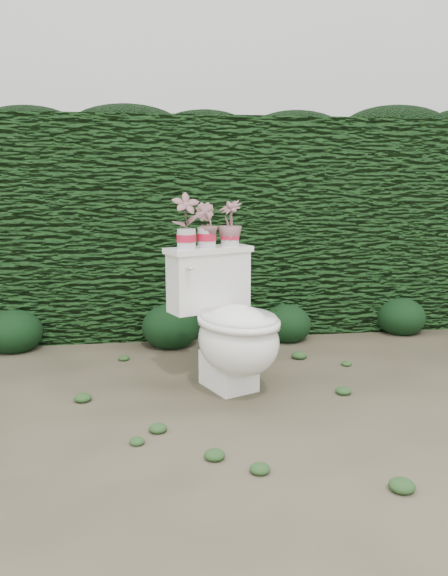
{
  "coord_description": "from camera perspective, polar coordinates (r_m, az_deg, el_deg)",
  "views": [
    {
      "loc": [
        -0.6,
        -2.87,
        1.15
      ],
      "look_at": [
        -0.13,
        0.22,
        0.55
      ],
      "focal_mm": 35.0,
      "sensor_mm": 36.0,
      "label": 1
    }
  ],
  "objects": [
    {
      "name": "liriope_clump_1",
      "position": [
        4.14,
        -20.57,
        -3.81
      ],
      "size": [
        0.38,
        0.38,
        0.31
      ],
      "primitive_type": "ellipsoid",
      "color": "black",
      "rests_on": "ground"
    },
    {
      "name": "liriope_clump_3",
      "position": [
        4.14,
        6.35,
        -3.28
      ],
      "size": [
        0.36,
        0.36,
        0.29
      ],
      "primitive_type": "ellipsoid",
      "color": "black",
      "rests_on": "ground"
    },
    {
      "name": "potted_plant_left",
      "position": [
        3.15,
        -3.86,
        6.71
      ],
      "size": [
        0.16,
        0.12,
        0.3
      ],
      "primitive_type": "imported",
      "rotation": [
        0.0,
        0.0,
        6.37
      ],
      "color": "#1E6120",
      "rests_on": "toilet"
    },
    {
      "name": "potted_plant_center",
      "position": [
        3.21,
        -1.79,
        6.29
      ],
      "size": [
        0.17,
        0.16,
        0.24
      ],
      "primitive_type": "imported",
      "rotation": [
        0.0,
        0.0,
        2.54
      ],
      "color": "#1E6120",
      "rests_on": "toilet"
    },
    {
      "name": "ground",
      "position": [
        3.15,
        3.05,
        -10.57
      ],
      "size": [
        60.0,
        60.0,
        0.0
      ],
      "primitive_type": "plane",
      "color": "brown",
      "rests_on": "ground"
    },
    {
      "name": "potted_plant_right",
      "position": [
        3.29,
        0.62,
        6.48
      ],
      "size": [
        0.2,
        0.2,
        0.25
      ],
      "primitive_type": "imported",
      "rotation": [
        0.0,
        0.0,
        5.53
      ],
      "color": "#1E6120",
      "rests_on": "toilet"
    },
    {
      "name": "house_wall",
      "position": [
        8.99,
        -0.93,
        16.22
      ],
      "size": [
        8.0,
        3.5,
        4.0
      ],
      "primitive_type": "cube",
      "color": "silver",
      "rests_on": "ground"
    },
    {
      "name": "hedge",
      "position": [
        4.53,
        -0.95,
        6.39
      ],
      "size": [
        8.0,
        1.0,
        1.6
      ],
      "primitive_type": "cube",
      "color": "#1B4216",
      "rests_on": "ground"
    },
    {
      "name": "toilet",
      "position": [
        3.1,
        0.65,
        -4.0
      ],
      "size": [
        0.68,
        0.8,
        0.78
      ],
      "rotation": [
        0.0,
        0.0,
        0.39
      ],
      "color": "white",
      "rests_on": "ground"
    },
    {
      "name": "liriope_clump_2",
      "position": [
        3.99,
        -5.44,
        -3.53
      ],
      "size": [
        0.41,
        0.41,
        0.33
      ],
      "primitive_type": "ellipsoid",
      "color": "black",
      "rests_on": "ground"
    },
    {
      "name": "liriope_clump_4",
      "position": [
        4.53,
        17.56,
        -2.47
      ],
      "size": [
        0.37,
        0.37,
        0.3
      ],
      "primitive_type": "ellipsoid",
      "color": "black",
      "rests_on": "ground"
    }
  ]
}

